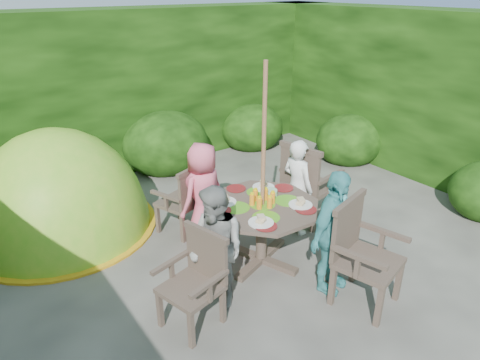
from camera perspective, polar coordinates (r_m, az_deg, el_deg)
ground at (r=4.59m, az=3.23°, el=-13.36°), size 60.00×60.00×0.00m
hedge_enclosure at (r=4.98m, az=-6.16°, el=6.06°), size 9.00×9.00×2.50m
patio_table at (r=4.57m, az=2.98°, el=-4.47°), size 1.58×1.58×0.86m
parasol_pole at (r=4.34m, az=3.10°, el=1.21°), size 0.06×0.06×2.20m
garden_chair_right at (r=5.45m, az=8.87°, el=-0.29°), size 0.65×0.71×1.04m
garden_chair_left at (r=3.89m, az=-5.85°, el=-12.94°), size 0.57×0.61×0.86m
garden_chair_back at (r=5.22m, az=-7.41°, el=-2.46°), size 0.65×0.61×0.87m
garden_chair_front at (r=4.23m, az=15.82°, el=-9.23°), size 0.72×0.67×1.00m
child_right at (r=5.19m, az=7.63°, el=-0.97°), size 0.32×0.46×1.20m
child_left at (r=4.00m, az=-3.18°, el=-9.08°), size 0.55×0.66×1.21m
child_back at (r=4.97m, az=-4.89°, el=-1.84°), size 0.68×0.53×1.23m
child_front at (r=4.24m, az=12.25°, el=-6.93°), size 0.81×0.51×1.29m
dome_tent at (r=5.88m, az=-22.25°, el=-6.08°), size 2.42×2.42×2.61m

